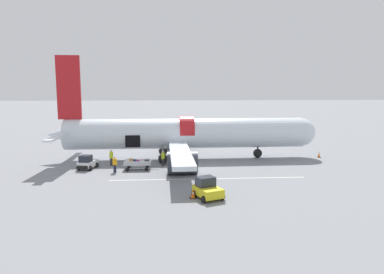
{
  "coord_description": "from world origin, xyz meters",
  "views": [
    {
      "loc": [
        -3.23,
        -35.62,
        8.35
      ],
      "look_at": [
        0.13,
        3.93,
        2.91
      ],
      "focal_mm": 32.0,
      "sensor_mm": 36.0,
      "label": 1
    }
  ],
  "objects_px": {
    "baggage_cart_loading": "(138,164)",
    "ground_crew_loader_a": "(174,159)",
    "ground_crew_supervisor": "(111,157)",
    "airplane": "(183,134)",
    "baggage_tug_mid": "(87,163)",
    "ground_crew_loader_b": "(163,158)",
    "baggage_tug_lead": "(207,189)",
    "ground_crew_driver": "(115,164)"
  },
  "relations": [
    {
      "from": "airplane",
      "to": "ground_crew_loader_b",
      "type": "distance_m",
      "value": 4.85
    },
    {
      "from": "baggage_tug_mid",
      "to": "ground_crew_loader_a",
      "type": "xyz_separation_m",
      "value": [
        9.24,
        -0.14,
        0.29
      ]
    },
    {
      "from": "airplane",
      "to": "ground_crew_supervisor",
      "type": "xyz_separation_m",
      "value": [
        -8.16,
        -3.12,
        -2.11
      ]
    },
    {
      "from": "baggage_cart_loading",
      "to": "ground_crew_loader_a",
      "type": "relative_size",
      "value": 2.12
    },
    {
      "from": "baggage_tug_lead",
      "to": "ground_crew_supervisor",
      "type": "xyz_separation_m",
      "value": [
        -9.16,
        12.4,
        0.25
      ]
    },
    {
      "from": "ground_crew_loader_b",
      "to": "ground_crew_supervisor",
      "type": "bearing_deg",
      "value": 175.23
    },
    {
      "from": "ground_crew_loader_a",
      "to": "ground_crew_loader_b",
      "type": "distance_m",
      "value": 1.6
    },
    {
      "from": "baggage_tug_lead",
      "to": "airplane",
      "type": "bearing_deg",
      "value": 93.7
    },
    {
      "from": "ground_crew_driver",
      "to": "baggage_tug_lead",
      "type": "bearing_deg",
      "value": -47.58
    },
    {
      "from": "baggage_cart_loading",
      "to": "ground_crew_loader_a",
      "type": "height_order",
      "value": "ground_crew_loader_a"
    },
    {
      "from": "baggage_tug_mid",
      "to": "ground_crew_loader_b",
      "type": "relative_size",
      "value": 1.59
    },
    {
      "from": "airplane",
      "to": "ground_crew_loader_a",
      "type": "xyz_separation_m",
      "value": [
        -1.26,
        -4.71,
        -2.12
      ]
    },
    {
      "from": "baggage_tug_mid",
      "to": "ground_crew_supervisor",
      "type": "height_order",
      "value": "ground_crew_supervisor"
    },
    {
      "from": "airplane",
      "to": "baggage_tug_lead",
      "type": "bearing_deg",
      "value": -86.3
    },
    {
      "from": "baggage_tug_mid",
      "to": "airplane",
      "type": "bearing_deg",
      "value": 23.51
    },
    {
      "from": "ground_crew_supervisor",
      "to": "ground_crew_loader_a",
      "type": "bearing_deg",
      "value": -12.97
    },
    {
      "from": "baggage_tug_lead",
      "to": "ground_crew_loader_b",
      "type": "distance_m",
      "value": 12.4
    },
    {
      "from": "baggage_cart_loading",
      "to": "ground_crew_loader_a",
      "type": "bearing_deg",
      "value": 7.73
    },
    {
      "from": "ground_crew_supervisor",
      "to": "airplane",
      "type": "bearing_deg",
      "value": 20.93
    },
    {
      "from": "ground_crew_loader_b",
      "to": "airplane",
      "type": "bearing_deg",
      "value": 56.15
    },
    {
      "from": "baggage_tug_lead",
      "to": "ground_crew_loader_b",
      "type": "xyz_separation_m",
      "value": [
        -3.42,
        11.92,
        0.18
      ]
    },
    {
      "from": "baggage_tug_mid",
      "to": "ground_crew_driver",
      "type": "distance_m",
      "value": 3.66
    },
    {
      "from": "baggage_tug_lead",
      "to": "ground_crew_supervisor",
      "type": "relative_size",
      "value": 1.61
    },
    {
      "from": "airplane",
      "to": "baggage_cart_loading",
      "type": "distance_m",
      "value": 7.68
    },
    {
      "from": "ground_crew_loader_b",
      "to": "ground_crew_driver",
      "type": "height_order",
      "value": "ground_crew_driver"
    },
    {
      "from": "baggage_cart_loading",
      "to": "ground_crew_supervisor",
      "type": "xyz_separation_m",
      "value": [
        -3.11,
        2.1,
        0.38
      ]
    },
    {
      "from": "baggage_tug_lead",
      "to": "baggage_tug_mid",
      "type": "bearing_deg",
      "value": 136.39
    },
    {
      "from": "airplane",
      "to": "baggage_tug_mid",
      "type": "bearing_deg",
      "value": -156.49
    },
    {
      "from": "baggage_tug_lead",
      "to": "ground_crew_supervisor",
      "type": "distance_m",
      "value": 15.42
    },
    {
      "from": "baggage_tug_mid",
      "to": "ground_crew_loader_a",
      "type": "bearing_deg",
      "value": -0.88
    },
    {
      "from": "airplane",
      "to": "ground_crew_loader_a",
      "type": "relative_size",
      "value": 18.43
    },
    {
      "from": "airplane",
      "to": "ground_crew_supervisor",
      "type": "distance_m",
      "value": 8.99
    },
    {
      "from": "ground_crew_loader_b",
      "to": "baggage_tug_lead",
      "type": "bearing_deg",
      "value": -74.01
    },
    {
      "from": "airplane",
      "to": "ground_crew_loader_b",
      "type": "height_order",
      "value": "airplane"
    },
    {
      "from": "baggage_cart_loading",
      "to": "ground_crew_loader_b",
      "type": "distance_m",
      "value": 3.11
    },
    {
      "from": "ground_crew_loader_b",
      "to": "ground_crew_supervisor",
      "type": "xyz_separation_m",
      "value": [
        -5.74,
        0.48,
        0.07
      ]
    },
    {
      "from": "airplane",
      "to": "baggage_cart_loading",
      "type": "height_order",
      "value": "airplane"
    },
    {
      "from": "baggage_cart_loading",
      "to": "ground_crew_driver",
      "type": "relative_size",
      "value": 2.24
    },
    {
      "from": "baggage_tug_lead",
      "to": "baggage_tug_mid",
      "type": "xyz_separation_m",
      "value": [
        -11.5,
        10.95,
        -0.06
      ]
    },
    {
      "from": "airplane",
      "to": "ground_crew_loader_b",
      "type": "bearing_deg",
      "value": -123.85
    },
    {
      "from": "baggage_tug_lead",
      "to": "baggage_tug_mid",
      "type": "height_order",
      "value": "baggage_tug_lead"
    },
    {
      "from": "airplane",
      "to": "baggage_tug_mid",
      "type": "xyz_separation_m",
      "value": [
        -10.5,
        -4.57,
        -2.41
      ]
    }
  ]
}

